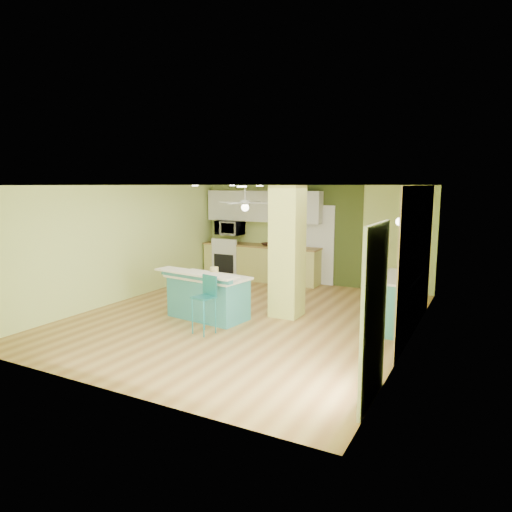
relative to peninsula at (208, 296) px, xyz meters
The scene contains 23 objects.
floor 0.83m from the peninsula, 30.67° to the left, with size 6.00×7.00×0.01m, color olive.
ceiling 2.19m from the peninsula, 30.67° to the left, with size 6.00×7.00×0.01m, color white.
wall_back 3.99m from the peninsula, 81.14° to the left, with size 6.00×0.01×2.50m, color #CEE47A.
wall_front 3.31m from the peninsula, 79.18° to the right, with size 6.00×0.01×2.50m, color #CEE47A.
wall_left 2.56m from the peninsula, behind, with size 0.01×7.00×2.50m, color #CEE47A.
wall_right 3.71m from the peninsula, ahead, with size 0.01×7.00×2.50m, color #CEE47A.
wood_panel 3.80m from the peninsula, 14.93° to the left, with size 0.02×3.40×2.50m, color #907152.
olive_accent 4.01m from the peninsula, 78.22° to the left, with size 2.20×0.02×2.50m, color #435321.
interior_door 3.94m from the peninsula, 78.14° to the left, with size 0.82×0.05×2.00m, color white.
french_door 4.11m from the peninsula, 28.55° to the right, with size 0.04×1.08×2.10m, color silver.
column 1.72m from the peninsula, 34.39° to the left, with size 0.55×0.55×2.50m, color #C3C95D.
kitchen_run 3.62m from the peninsula, 101.11° to the left, with size 3.25×0.63×0.94m.
stove 3.91m from the peninsula, 114.92° to the left, with size 0.76×0.66×1.08m.
upper_cabinets 4.04m from the peninsula, 100.75° to the left, with size 3.20×0.34×0.80m, color silver.
microwave 4.03m from the peninsula, 114.86° to the left, with size 0.70×0.48×0.39m, color silver.
ceiling_fan 2.92m from the peninsula, 101.94° to the left, with size 1.41×1.41×0.61m.
pendant_lamp 3.73m from the peninsula, 18.80° to the left, with size 0.14×0.14×0.69m.
wall_decor 3.91m from the peninsula, 17.97° to the left, with size 0.03×0.90×0.70m, color brown.
peninsula is the anchor object (origin of this frame).
bar_stool 0.89m from the peninsula, 57.61° to the right, with size 0.39×0.39×0.99m.
side_counter 3.46m from the peninsula, 17.62° to the left, with size 0.62×1.46×0.94m.
fruit_bowl 3.63m from the peninsula, 98.31° to the left, with size 0.27×0.27×0.07m, color #382017.
canister 0.49m from the peninsula, ahead, with size 0.16×0.16×0.18m, color gold.
Camera 1 is at (4.11, -7.35, 2.52)m, focal length 32.00 mm.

